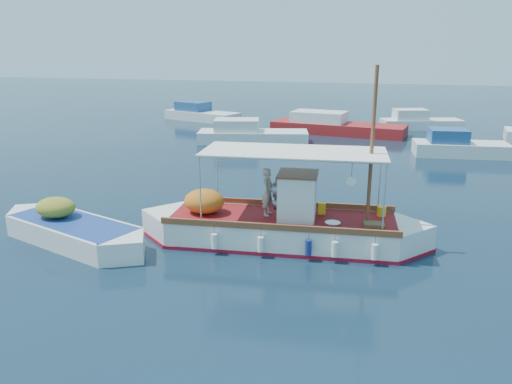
# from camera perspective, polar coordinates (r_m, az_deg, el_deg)

# --- Properties ---
(ground) EXTENTS (160.00, 160.00, 0.00)m
(ground) POSITION_cam_1_polar(r_m,az_deg,el_deg) (16.37, 1.55, -6.30)
(ground) COLOR black
(ground) RESTS_ON ground
(fishing_caique) EXTENTS (9.75, 3.27, 5.97)m
(fishing_caique) POSITION_cam_1_polar(r_m,az_deg,el_deg) (16.59, 2.80, -4.06)
(fishing_caique) COLOR white
(fishing_caique) RESTS_ON ground
(dinghy) EXTENTS (6.26, 3.30, 1.61)m
(dinghy) POSITION_cam_1_polar(r_m,az_deg,el_deg) (17.78, -20.28, -4.31)
(dinghy) COLOR white
(dinghy) RESTS_ON ground
(bg_boat_nw) EXTENTS (7.75, 4.00, 1.80)m
(bg_boat_nw) POSITION_cam_1_polar(r_m,az_deg,el_deg) (34.23, -0.74, 6.48)
(bg_boat_nw) COLOR silver
(bg_boat_nw) RESTS_ON ground
(bg_boat_n) EXTENTS (10.25, 4.29, 1.80)m
(bg_boat_n) POSITION_cam_1_polar(r_m,az_deg,el_deg) (38.48, 8.87, 7.37)
(bg_boat_n) COLOR maroon
(bg_boat_n) RESTS_ON ground
(bg_boat_ne) EXTENTS (5.62, 2.76, 1.80)m
(bg_boat_ne) POSITION_cam_1_polar(r_m,az_deg,el_deg) (32.39, 22.07, 4.74)
(bg_boat_ne) COLOR silver
(bg_boat_ne) RESTS_ON ground
(bg_boat_far_w) EXTENTS (7.40, 4.50, 1.80)m
(bg_boat_far_w) POSITION_cam_1_polar(r_m,az_deg,el_deg) (45.39, -6.39, 8.78)
(bg_boat_far_w) COLOR silver
(bg_boat_far_w) RESTS_ON ground
(bg_boat_far_n) EXTENTS (6.49, 3.66, 1.80)m
(bg_boat_far_n) POSITION_cam_1_polar(r_m,az_deg,el_deg) (41.91, 18.10, 7.48)
(bg_boat_far_n) COLOR silver
(bg_boat_far_n) RESTS_ON ground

